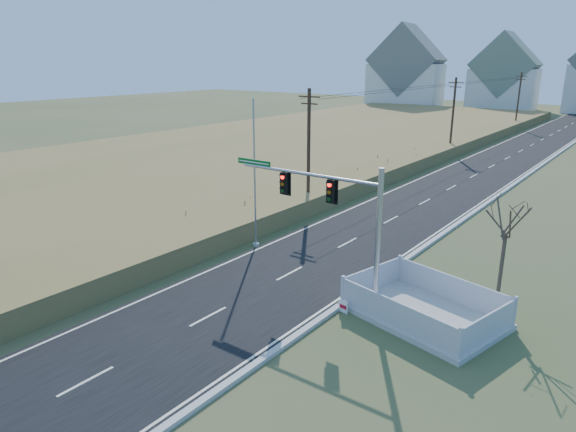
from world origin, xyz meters
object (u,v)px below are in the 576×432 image
Objects in this scene: fence_enclosure at (424,312)px; bare_tree at (508,216)px; traffic_signal_mast at (342,217)px; open_sign at (343,306)px; flagpole at (255,190)px.

bare_tree reaches higher than fence_enclosure.
fence_enclosure is (3.90, 0.71, -3.84)m from traffic_signal_mast.
fence_enclosure is 3.53m from open_sign.
bare_tree is at bearing 47.33° from open_sign.
open_sign is 0.11× the size of bare_tree.
flagpole is (-11.91, 2.54, 3.26)m from fence_enclosure.
bare_tree is (6.27, 3.35, 0.38)m from traffic_signal_mast.
open_sign is at bearing -25.85° from flagpole.
fence_enclosure is at bearing -131.93° from bare_tree.
fence_enclosure is at bearing 9.73° from traffic_signal_mast.
flagpole is (-8.84, 4.28, 3.23)m from open_sign.
fence_enclosure is 12.00× the size of open_sign.
open_sign is at bearing -51.70° from traffic_signal_mast.
traffic_signal_mast is 5.52m from fence_enclosure.
bare_tree is at bearing 0.38° from flagpole.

